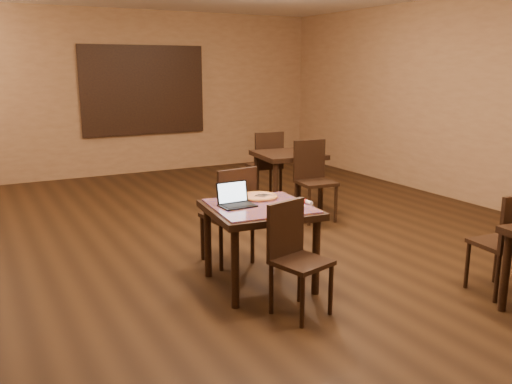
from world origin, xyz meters
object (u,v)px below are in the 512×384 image
other_table_c_chair_far (508,238)px  other_table_a (288,162)px  other_table_a_chair_near (313,175)px  chair_main_far (231,210)px  laptop (235,200)px  pizza_pan (259,198)px  tiled_table (260,216)px  other_table_a_chair_far (266,161)px  chair_main_near (294,251)px

other_table_c_chair_far → other_table_a: bearing=-82.8°
other_table_a_chair_near → other_table_c_chair_far: size_ratio=1.11×
chair_main_far → laptop: (-0.21, -0.51, 0.25)m
other_table_a → other_table_c_chair_far: bearing=-82.2°
laptop → other_table_c_chair_far: size_ratio=0.33×
chair_main_far → pizza_pan: (0.11, -0.37, 0.20)m
tiled_table → other_table_a: size_ratio=1.07×
other_table_a_chair_far → other_table_a: bearing=97.3°
chair_main_far → other_table_a_chair_near: size_ratio=0.97×
chair_main_far → other_table_a_chair_far: 2.81m
pizza_pan → other_table_a: other_table_a is taller
pizza_pan → chair_main_near: bearing=-99.3°
other_table_a_chair_far → tiled_table: bearing=66.0°
tiled_table → other_table_c_chair_far: 2.17m
other_table_a_chair_near → chair_main_far: bearing=-142.1°
pizza_pan → other_table_a_chair_near: size_ratio=0.32×
other_table_a → other_table_c_chair_far: other_table_c_chair_far is taller
laptop → other_table_a_chair_near: (1.90, 1.55, -0.23)m
tiled_table → chair_main_far: chair_main_far is taller
chair_main_far → pizza_pan: bearing=100.1°
tiled_table → other_table_a: other_table_a is taller
chair_main_near → pizza_pan: chair_main_near is taller
chair_main_near → other_table_a_chair_near: other_table_a_chair_near is taller
tiled_table → chair_main_near: size_ratio=1.09×
laptop → other_table_a: size_ratio=0.33×
other_table_c_chair_far → chair_main_far: bearing=-40.4°
chair_main_far → other_table_a_chair_far: (1.67, 2.25, 0.02)m
chair_main_far → laptop: chair_main_far is taller
chair_main_near → pizza_pan: size_ratio=2.79×
chair_main_far → laptop: 0.61m
laptop → other_table_c_chair_far: bearing=-35.6°
tiled_table → other_table_a_chair_near: other_table_a_chair_near is taller
chair_main_far → other_table_a: bearing=-141.9°
chair_main_far → pizza_pan: 0.43m
tiled_table → pizza_pan: 0.29m
chair_main_near → other_table_c_chair_far: bearing=-33.5°
chair_main_far → laptop: size_ratio=3.25×
laptop → other_table_a_chair_near: other_table_a_chair_near is taller
other_table_a_chair_far → other_table_c_chair_far: 4.10m
laptop → other_table_a_chair_near: 2.47m
chair_main_near → other_table_c_chair_far: 1.90m
laptop → pizza_pan: (0.32, 0.14, -0.05)m
other_table_a → other_table_a_chair_far: other_table_a_chair_far is taller
tiled_table → other_table_a: bearing=59.1°
tiled_table → other_table_a_chair_near: size_ratio=0.97×
other_table_a_chair_near → chair_main_near: bearing=-120.8°
laptop → other_table_a: bearing=47.2°
chair_main_near → other_table_a_chair_far: other_table_a_chair_far is taller
laptop → other_table_a: laptop is taller
chair_main_near → other_table_a: 3.35m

